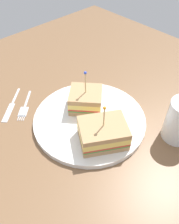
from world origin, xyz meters
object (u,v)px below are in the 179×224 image
(sandwich_half_front, at_px, (86,99))
(fork, at_px, (24,108))
(plate, at_px, (90,119))
(knife, at_px, (11,106))
(sandwich_half_back, at_px, (103,133))

(sandwich_half_front, height_order, fork, sandwich_half_front)
(plate, relative_size, knife, 2.66)
(plate, bearing_deg, fork, -148.02)
(sandwich_half_front, bearing_deg, sandwich_half_back, -23.71)
(sandwich_half_front, bearing_deg, knife, -136.94)
(plate, distance_m, fork, 0.18)
(fork, bearing_deg, plate, 31.98)
(sandwich_half_back, bearing_deg, knife, -160.57)
(sandwich_half_front, distance_m, sandwich_half_back, 0.12)
(plate, distance_m, sandwich_half_front, 0.05)
(sandwich_half_front, distance_m, fork, 0.17)
(plate, relative_size, fork, 3.08)
(plate, bearing_deg, knife, -147.37)
(sandwich_half_front, bearing_deg, fork, -135.25)
(knife, bearing_deg, sandwich_half_back, 19.43)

